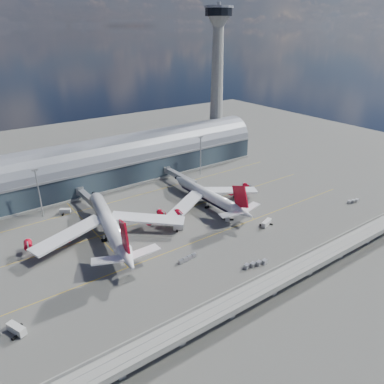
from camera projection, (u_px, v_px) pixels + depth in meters
ground at (186, 232)px, 175.97m from camera, size 500.00×500.00×0.00m
taxi_lines at (161, 214)px, 192.37m from camera, size 200.00×80.12×0.01m
terminal at (113, 164)px, 229.22m from camera, size 200.00×30.00×28.00m
control_tower at (217, 84)px, 261.94m from camera, size 19.00×19.00×103.00m
guideway at (274, 282)px, 133.03m from camera, size 220.00×8.50×7.20m
floodlight_mast_left at (39, 192)px, 184.55m from camera, size 3.00×0.70×25.70m
floodlight_mast_right at (201, 155)px, 237.92m from camera, size 3.00×0.70×25.70m
airliner_left at (110, 225)px, 168.17m from camera, size 72.09×75.91×23.26m
airliner_right at (209, 196)px, 199.85m from camera, size 61.57×64.33×20.46m
jet_bridge_left at (87, 197)px, 198.90m from camera, size 4.40×28.00×7.25m
jet_bridge_right at (178, 176)px, 227.86m from camera, size 4.40×32.00×7.25m
service_truck_0 at (16, 329)px, 117.31m from camera, size 4.91×7.42×2.93m
service_truck_1 at (178, 227)px, 176.96m from camera, size 5.01×4.15×2.66m
service_truck_2 at (266, 223)px, 180.91m from camera, size 7.50×4.40×2.62m
service_truck_3 at (228, 217)px, 186.27m from camera, size 5.50×5.65×2.76m
service_truck_4 at (237, 196)px, 210.10m from camera, size 2.36×4.58×2.63m
service_truck_5 at (65, 211)px, 192.55m from camera, size 5.71×4.58×2.62m
cargo_train_0 at (188, 258)px, 154.23m from camera, size 9.23×2.32×1.52m
cargo_train_1 at (256, 264)px, 150.37m from camera, size 10.91×4.30×1.80m
cargo_train_2 at (353, 201)px, 204.50m from camera, size 7.68×3.34×1.68m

